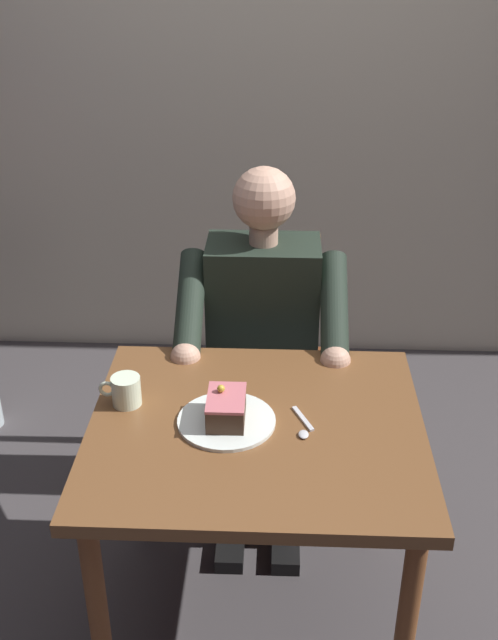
# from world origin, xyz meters

# --- Properties ---
(ground_plane) EXTENTS (14.00, 14.00, 0.00)m
(ground_plane) POSITION_xyz_m (0.00, 0.00, 0.00)
(ground_plane) COLOR #433F40
(cafe_rear_panel) EXTENTS (6.40, 0.12, 3.00)m
(cafe_rear_panel) POSITION_xyz_m (0.00, -1.65, 1.50)
(cafe_rear_panel) COLOR beige
(cafe_rear_panel) RESTS_ON ground
(dining_table) EXTENTS (0.86, 0.76, 0.70)m
(dining_table) POSITION_xyz_m (0.00, 0.00, 0.61)
(dining_table) COLOR brown
(dining_table) RESTS_ON ground
(chair) EXTENTS (0.42, 0.42, 0.89)m
(chair) POSITION_xyz_m (0.00, -0.72, 0.48)
(chair) COLOR brown
(chair) RESTS_ON ground
(seated_person) EXTENTS (0.53, 0.58, 1.19)m
(seated_person) POSITION_xyz_m (0.00, -0.55, 0.61)
(seated_person) COLOR #222D24
(seated_person) RESTS_ON ground
(dessert_plate) EXTENTS (0.25, 0.25, 0.01)m
(dessert_plate) POSITION_xyz_m (0.08, -0.01, 0.71)
(dessert_plate) COLOR white
(dessert_plate) RESTS_ON dining_table
(cake_slice) EXTENTS (0.10, 0.14, 0.09)m
(cake_slice) POSITION_xyz_m (0.08, -0.01, 0.75)
(cake_slice) COLOR #452F21
(cake_slice) RESTS_ON dessert_plate
(coffee_cup) EXTENTS (0.11, 0.08, 0.08)m
(coffee_cup) POSITION_xyz_m (0.35, -0.08, 0.74)
(coffee_cup) COLOR #E1F4D2
(coffee_cup) RESTS_ON dining_table
(dessert_spoon) EXTENTS (0.06, 0.14, 0.01)m
(dessert_spoon) POSITION_xyz_m (-0.12, 0.01, 0.70)
(dessert_spoon) COLOR silver
(dessert_spoon) RESTS_ON dining_table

